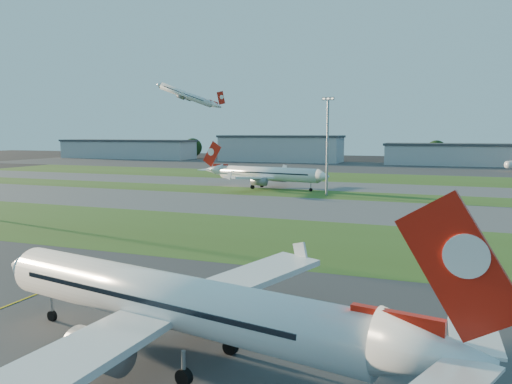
% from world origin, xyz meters
% --- Properties ---
extents(grass_strip_a, '(300.00, 34.00, 0.01)m').
position_xyz_m(grass_strip_a, '(0.00, 52.00, 0.01)').
color(grass_strip_a, '#38511B').
rests_on(grass_strip_a, ground).
extents(taxiway_a, '(300.00, 32.00, 0.01)m').
position_xyz_m(taxiway_a, '(0.00, 85.00, 0.01)').
color(taxiway_a, '#515154').
rests_on(taxiway_a, ground).
extents(grass_strip_b, '(300.00, 18.00, 0.01)m').
position_xyz_m(grass_strip_b, '(0.00, 110.00, 0.01)').
color(grass_strip_b, '#38511B').
rests_on(grass_strip_b, ground).
extents(taxiway_b, '(300.00, 26.00, 0.01)m').
position_xyz_m(taxiway_b, '(0.00, 132.00, 0.01)').
color(taxiway_b, '#515154').
rests_on(taxiway_b, ground).
extents(grass_strip_c, '(300.00, 40.00, 0.01)m').
position_xyz_m(grass_strip_c, '(0.00, 165.00, 0.01)').
color(grass_strip_c, '#38511B').
rests_on(grass_strip_c, ground).
extents(apron_far, '(400.00, 80.00, 0.01)m').
position_xyz_m(apron_far, '(0.00, 225.00, 0.01)').
color(apron_far, '#333335').
rests_on(apron_far, ground).
extents(airliner_parked, '(38.58, 32.43, 12.15)m').
position_xyz_m(airliner_parked, '(25.49, 9.16, 4.26)').
color(airliner_parked, white).
rests_on(airliner_parked, ground).
extents(airliner_taxiing, '(39.66, 33.36, 12.46)m').
position_xyz_m(airliner_taxiing, '(-5.32, 118.07, 4.37)').
color(airliner_taxiing, white).
rests_on(airliner_taxiing, ground).
extents(airliner_departing, '(34.30, 28.83, 10.79)m').
position_xyz_m(airliner_departing, '(-79.67, 206.78, 35.62)').
color(airliner_departing, white).
extents(light_mast_centre, '(3.20, 0.70, 25.80)m').
position_xyz_m(light_mast_centre, '(15.00, 108.00, 14.81)').
color(light_mast_centre, gray).
rests_on(light_mast_centre, ground).
extents(hangar_far_west, '(91.80, 23.00, 12.20)m').
position_xyz_m(hangar_far_west, '(-150.00, 255.00, 6.14)').
color(hangar_far_west, '#A6A8AE').
rests_on(hangar_far_west, ground).
extents(hangar_west, '(71.40, 23.00, 15.20)m').
position_xyz_m(hangar_west, '(-45.00, 255.00, 7.64)').
color(hangar_west, '#A6A8AE').
rests_on(hangar_west, ground).
extents(hangar_east, '(81.60, 23.00, 11.20)m').
position_xyz_m(hangar_east, '(55.00, 255.00, 5.64)').
color(hangar_east, '#A6A8AE').
rests_on(hangar_east, ground).
extents(tree_far_west, '(11.00, 11.00, 12.00)m').
position_xyz_m(tree_far_west, '(-190.00, 268.00, 6.49)').
color(tree_far_west, black).
rests_on(tree_far_west, ground).
extents(tree_west, '(12.10, 12.10, 13.20)m').
position_xyz_m(tree_west, '(-110.00, 270.00, 7.14)').
color(tree_west, black).
rests_on(tree_west, ground).
extents(tree_mid_west, '(9.90, 9.90, 10.80)m').
position_xyz_m(tree_mid_west, '(-20.00, 266.00, 5.84)').
color(tree_mid_west, black).
rests_on(tree_mid_west, ground).
extents(tree_mid_east, '(11.55, 11.55, 12.60)m').
position_xyz_m(tree_mid_east, '(40.00, 269.00, 6.81)').
color(tree_mid_east, black).
rests_on(tree_mid_east, ground).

